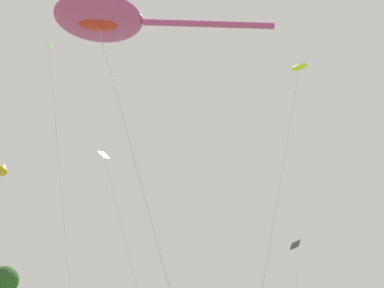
{
  "coord_description": "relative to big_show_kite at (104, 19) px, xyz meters",
  "views": [
    {
      "loc": [
        -5.57,
        -1.14,
        1.52
      ],
      "look_at": [
        -0.92,
        10.06,
        7.06
      ],
      "focal_mm": 34.85,
      "sensor_mm": 36.0,
      "label": 1
    }
  ],
  "objects": [
    {
      "name": "big_show_kite",
      "position": [
        0.0,
        0.0,
        0.0
      ],
      "size": [
        10.47,
        5.29,
        14.72
      ],
      "rotation": [
        0.0,
        0.0,
        2.79
      ],
      "color": "#CC3899",
      "rests_on": "ground"
    },
    {
      "name": "small_kite_bird_shape",
      "position": [
        1.82,
        6.44,
        -4.94
      ],
      "size": [
        3.36,
        2.2,
        10.44
      ],
      "rotation": [
        0.0,
        0.0,
        -0.45
      ],
      "color": "green",
      "rests_on": "ground"
    },
    {
      "name": "small_kite_stunt_black",
      "position": [
        21.46,
        15.26,
        -6.97
      ],
      "size": [
        3.93,
        4.29,
        8.01
      ],
      "rotation": [
        0.0,
        0.0,
        -2.61
      ],
      "color": "black",
      "rests_on": "ground"
    },
    {
      "name": "small_kite_diamond_red",
      "position": [
        -2.24,
        6.88,
        1.58
      ],
      "size": [
        4.16,
        1.21,
        17.12
      ],
      "rotation": [
        0.0,
        0.0,
        1.15
      ],
      "color": "white",
      "rests_on": "ground"
    },
    {
      "name": "small_kite_triangle_green",
      "position": [
        10.79,
        -0.62,
        -0.35
      ],
      "size": [
        4.87,
        1.12,
        14.33
      ],
      "rotation": [
        0.0,
        0.0,
        2.08
      ],
      "color": "yellow",
      "rests_on": "ground"
    },
    {
      "name": "small_kite_tiny_distant",
      "position": [
        -4.12,
        11.91,
        -3.95
      ],
      "size": [
        1.14,
        2.02,
        10.9
      ],
      "rotation": [
        0.0,
        0.0,
        2.84
      ],
      "color": "orange",
      "rests_on": "ground"
    },
    {
      "name": "tree_oak_left",
      "position": [
        -4.62,
        48.04,
        -8.6
      ],
      "size": [
        4.23,
        4.23,
        7.86
      ],
      "color": "#513823",
      "rests_on": "ground"
    }
  ]
}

